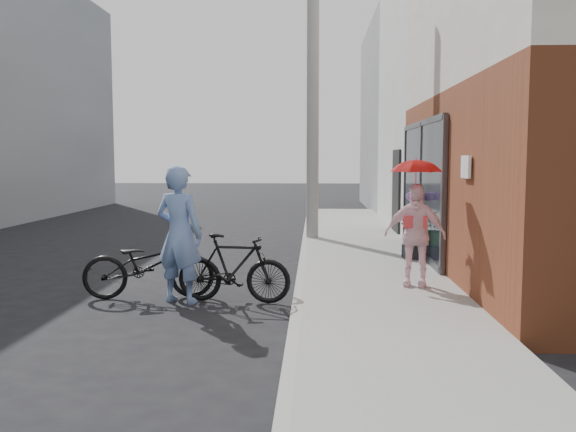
# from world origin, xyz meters

# --- Properties ---
(ground) EXTENTS (80.00, 80.00, 0.00)m
(ground) POSITION_xyz_m (0.00, 0.00, 0.00)
(ground) COLOR black
(ground) RESTS_ON ground
(sidewalk) EXTENTS (2.20, 24.00, 0.12)m
(sidewalk) POSITION_xyz_m (2.10, 2.00, 0.06)
(sidewalk) COLOR gray
(sidewalk) RESTS_ON ground
(curb) EXTENTS (0.12, 24.00, 0.12)m
(curb) POSITION_xyz_m (0.94, 2.00, 0.06)
(curb) COLOR #9E9E99
(curb) RESTS_ON ground
(plaster_building) EXTENTS (8.00, 6.00, 7.00)m
(plaster_building) POSITION_xyz_m (7.20, 9.00, 3.50)
(plaster_building) COLOR silver
(plaster_building) RESTS_ON ground
(east_building_far) EXTENTS (8.00, 8.00, 7.00)m
(east_building_far) POSITION_xyz_m (7.20, 16.00, 3.50)
(east_building_far) COLOR slate
(east_building_far) RESTS_ON ground
(utility_pole) EXTENTS (0.28, 0.28, 7.00)m
(utility_pole) POSITION_xyz_m (1.10, 6.00, 3.50)
(utility_pole) COLOR #9E9E99
(utility_pole) RESTS_ON ground
(officer) EXTENTS (0.78, 0.64, 1.84)m
(officer) POSITION_xyz_m (-0.65, -0.01, 0.92)
(officer) COLOR #6D8CC3
(officer) RESTS_ON ground
(bike_left) EXTENTS (1.86, 0.89, 0.94)m
(bike_left) POSITION_xyz_m (-1.13, 0.22, 0.47)
(bike_left) COLOR black
(bike_left) RESTS_ON ground
(bike_right) EXTENTS (1.58, 0.59, 0.93)m
(bike_right) POSITION_xyz_m (0.08, 0.03, 0.46)
(bike_right) COLOR black
(bike_right) RESTS_ON ground
(kimono_woman) EXTENTS (0.92, 0.55, 1.46)m
(kimono_woman) POSITION_xyz_m (2.58, 0.65, 0.85)
(kimono_woman) COLOR white
(kimono_woman) RESTS_ON sidewalk
(parasol) EXTENTS (0.70, 0.70, 0.61)m
(parasol) POSITION_xyz_m (2.58, 0.65, 1.89)
(parasol) COLOR red
(parasol) RESTS_ON kimono_woman
(planter) EXTENTS (0.43, 0.43, 0.23)m
(planter) POSITION_xyz_m (2.99, 3.08, 0.23)
(planter) COLOR black
(planter) RESTS_ON sidewalk
(potted_plant) EXTENTS (0.58, 0.50, 0.64)m
(potted_plant) POSITION_xyz_m (2.99, 3.08, 0.67)
(potted_plant) COLOR #266028
(potted_plant) RESTS_ON planter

